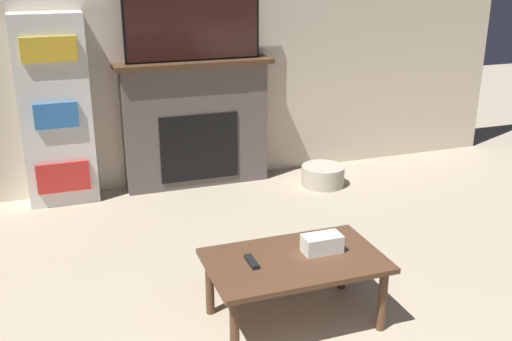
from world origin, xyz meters
name	(u,v)px	position (x,y,z in m)	size (l,w,h in m)	color
wall_back	(168,34)	(0.00, 4.74, 1.35)	(6.67, 0.06, 2.70)	beige
fireplace	(196,124)	(0.18, 4.60, 0.57)	(1.38, 0.28, 1.13)	#605651
tv	(193,21)	(0.18, 4.58, 1.46)	(1.17, 0.03, 0.66)	black
coffee_table	(295,266)	(0.15, 2.26, 0.35)	(0.97, 0.60, 0.40)	brown
tissue_box	(322,243)	(0.33, 2.28, 0.45)	(0.22, 0.12, 0.10)	white
remote_control	(252,262)	(-0.09, 2.28, 0.41)	(0.04, 0.15, 0.02)	black
bookshelf	(56,112)	(-0.99, 4.58, 0.78)	(0.56, 0.29, 1.57)	white
storage_basket	(323,176)	(1.25, 4.18, 0.09)	(0.39, 0.39, 0.18)	#BCB29E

